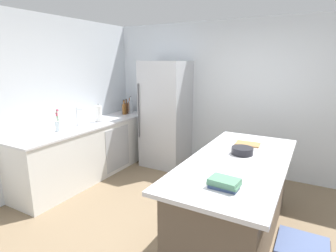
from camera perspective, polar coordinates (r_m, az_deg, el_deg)
The scene contains 16 objects.
ground_plane at distance 3.29m, azimuth 2.36°, elevation -22.27°, with size 7.20×7.20×0.00m, color #7A664C.
wall_rear at distance 4.83m, azimuth 14.70°, elevation 5.69°, with size 6.00×0.10×2.60m, color silver.
wall_left at distance 4.39m, azimuth -27.38°, elevation 3.88°, with size 0.10×6.00×2.60m, color silver.
counter_run_left at distance 4.78m, azimuth -16.08°, elevation -4.89°, with size 0.66×2.68×0.91m.
kitchen_island at distance 3.15m, azimuth 14.11°, elevation -14.61°, with size 0.97×2.17×0.91m.
refrigerator at distance 4.97m, azimuth -0.48°, elevation 2.43°, with size 0.78×0.72×1.93m.
sink_faucet at distance 4.54m, azimuth -18.57°, elevation 1.98°, with size 0.15×0.05×0.30m.
flower_vase at distance 4.29m, azimuth -22.22°, elevation 0.23°, with size 0.09×0.09×0.34m.
paper_towel_roll at distance 4.76m, azimuth -14.45°, elevation 2.47°, with size 0.14×0.14×0.31m.
vinegar_bottle at distance 5.59m, azimuth -8.09°, elevation 4.16°, with size 0.06×0.06×0.30m.
soda_bottle at distance 5.44m, azimuth -7.88°, elevation 4.11°, with size 0.07×0.07×0.34m.
syrup_bottle at distance 5.41m, azimuth -8.77°, elevation 3.81°, with size 0.07×0.07×0.29m.
whiskey_bottle at distance 5.32m, azimuth -9.24°, elevation 3.63°, with size 0.08×0.08×0.29m.
cookbook_stack at distance 2.31m, azimuth 11.79°, elevation -11.72°, with size 0.26×0.19×0.08m.
mixing_bowl at distance 3.14m, azimuth 15.41°, elevation -5.07°, with size 0.24×0.24×0.08m.
cutting_board at distance 3.52m, azimuth 16.48°, elevation -3.66°, with size 0.30×0.22×0.02m.
Camera 1 is at (1.19, -2.39, 1.92)m, focal length 28.84 mm.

